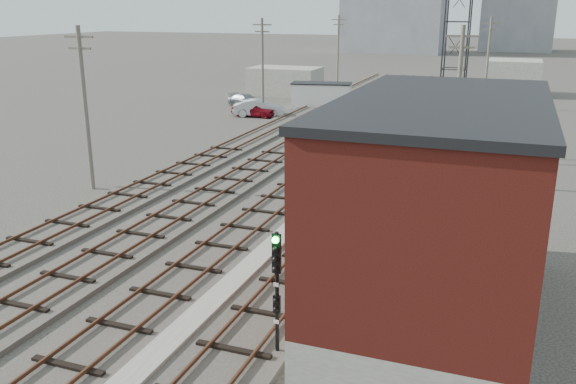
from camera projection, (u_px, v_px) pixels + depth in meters
The scene contains 21 objects.
ground at pixel (422, 102), 66.33m from camera, with size 320.00×320.00×0.00m, color #282621.
track_right at pixel (413, 141), 46.64m from camera, with size 3.20×90.00×0.39m.
track_mid_right at pixel (362, 137), 47.98m from camera, with size 3.20×90.00×0.39m.
track_mid_left at pixel (314, 133), 49.32m from camera, with size 3.20×90.00×0.39m.
track_left at pixel (268, 130), 50.66m from camera, with size 3.20×90.00×0.39m.
platform_curb at pixel (263, 256), 24.90m from camera, with size 0.90×28.00×0.26m, color gray.
brick_building at pixel (437, 209), 19.74m from camera, with size 6.54×12.20×7.22m.
lattice_tower at pixel (456, 45), 39.90m from camera, with size 1.60×1.60×15.00m.
utility_pole_left_a at pixel (85, 105), 33.28m from camera, with size 1.80×0.24×9.00m.
utility_pole_left_b at pixel (263, 65), 55.68m from camera, with size 1.80×0.24×9.00m.
utility_pole_left_c at pixel (338, 49), 78.09m from camera, with size 1.80×0.24×9.00m.
utility_pole_right_a at pixel (458, 102), 34.08m from camera, with size 1.80×0.24×9.00m.
utility_pole_right_b at pixel (488, 60), 60.96m from camera, with size 1.80×0.24×9.00m.
shed_left at pixel (285, 81), 71.23m from camera, with size 8.00×5.00×3.20m, color gray.
shed_right at pixel (513, 77), 71.69m from camera, with size 6.00×6.00×4.00m, color gray.
signal_mast at pixel (277, 286), 17.34m from camera, with size 0.40×0.41×3.92m.
switch_stand at pixel (325, 137), 45.55m from camera, with size 0.30×0.30×1.28m.
site_trailer at pixel (321, 95), 62.25m from camera, with size 6.44×3.68×2.55m.
car_red at pixel (254, 109), 57.34m from camera, with size 1.74×4.31×1.47m, color maroon.
car_silver at pixel (259, 108), 57.40m from camera, with size 1.68×4.81×1.58m, color #B2B6BB.
car_grey at pixel (246, 100), 63.22m from camera, with size 1.78×4.39×1.27m, color slate.
Camera 1 is at (9.55, -7.23, 9.89)m, focal length 38.00 mm.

